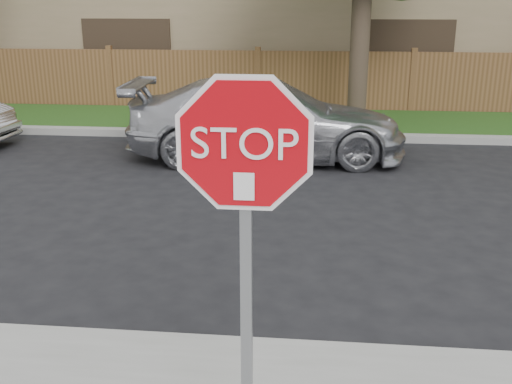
# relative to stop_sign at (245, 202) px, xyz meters

# --- Properties ---
(ground) EXTENTS (90.00, 90.00, 0.00)m
(ground) POSITION_rel_stop_sign_xyz_m (-1.19, 1.48, -1.83)
(ground) COLOR black
(ground) RESTS_ON ground
(far_curb) EXTENTS (70.00, 0.30, 0.15)m
(far_curb) POSITION_rel_stop_sign_xyz_m (-1.19, 9.63, -1.75)
(far_curb) COLOR gray
(far_curb) RESTS_ON ground
(grass_strip) EXTENTS (70.00, 3.00, 0.12)m
(grass_strip) POSITION_rel_stop_sign_xyz_m (-1.19, 11.28, -1.77)
(grass_strip) COLOR #1E4714
(grass_strip) RESTS_ON ground
(fence) EXTENTS (70.00, 0.12, 1.60)m
(fence) POSITION_rel_stop_sign_xyz_m (-1.19, 12.88, -1.03)
(fence) COLOR brown
(fence) RESTS_ON ground
(stop_sign) EXTENTS (1.01, 0.13, 2.55)m
(stop_sign) POSITION_rel_stop_sign_xyz_m (0.00, 0.00, 0.00)
(stop_sign) COLOR gray
(stop_sign) RESTS_ON sidewalk_near
(sedan_right) EXTENTS (5.23, 2.37, 1.49)m
(sedan_right) POSITION_rel_stop_sign_xyz_m (-0.55, 7.97, -1.09)
(sedan_right) COLOR #B8BAC0
(sedan_right) RESTS_ON ground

